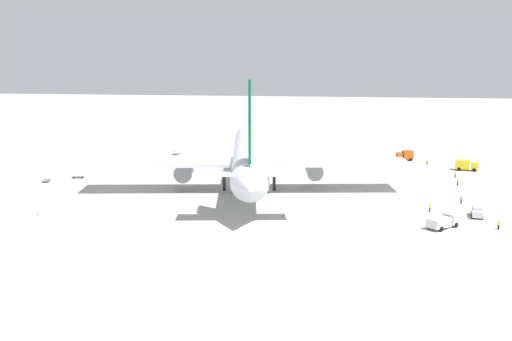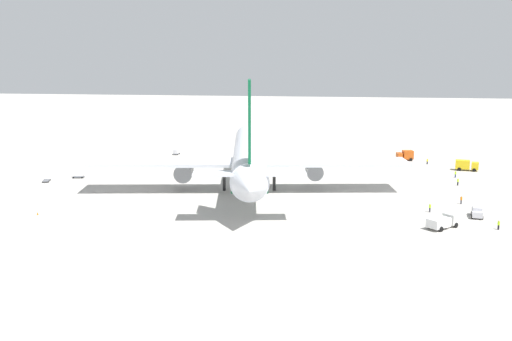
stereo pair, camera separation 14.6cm
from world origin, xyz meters
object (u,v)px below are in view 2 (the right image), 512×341
ground_worker_3 (455,174)px  baggage_cart_2 (46,181)px  ground_worker_1 (427,161)px  ground_worker_5 (499,225)px  ground_worker_0 (461,200)px  ground_worker_4 (458,182)px  service_truck_1 (405,155)px  baggage_cart_1 (78,177)px  service_truck_0 (466,165)px  traffic_cone_0 (394,166)px  service_truck_2 (443,221)px  traffic_cone_1 (38,214)px  ground_worker_2 (430,208)px  baggage_cart_0 (176,152)px  service_van (477,212)px  airliner (249,157)px

ground_worker_3 → baggage_cart_2: bearing=100.9°
ground_worker_1 → ground_worker_3: (-17.54, -4.38, 0.03)m
ground_worker_1 → ground_worker_5: 62.39m
ground_worker_0 → ground_worker_3: ground_worker_0 is taller
ground_worker_3 → ground_worker_4: 9.21m
service_truck_1 → baggage_cart_1: size_ratio=1.44×
service_truck_1 → ground_worker_1: size_ratio=2.98×
service_truck_0 → baggage_cart_1: service_truck_0 is taller
traffic_cone_0 → service_truck_2: bearing=-176.2°
ground_worker_0 → baggage_cart_1: bearing=81.3°
ground_worker_3 → traffic_cone_1: (-47.18, 84.43, -0.59)m
service_truck_1 → ground_worker_2: 57.36m
baggage_cart_1 → ground_worker_1: (31.21, -87.29, 0.57)m
ground_worker_3 → service_truck_0: bearing=-24.3°
baggage_cart_0 → traffic_cone_0: size_ratio=5.81×
ground_worker_3 → baggage_cart_1: bearing=98.5°
service_truck_0 → service_van: (-46.54, 7.04, -0.46)m
ground_worker_2 → ground_worker_3: size_ratio=1.02×
ground_worker_2 → traffic_cone_1: (-12.65, 73.55, -0.61)m
baggage_cart_0 → ground_worker_2: 88.20m
service_truck_0 → baggage_cart_1: 98.87m
service_truck_2 → ground_worker_5: (0.36, -9.31, -0.40)m
service_truck_2 → service_van: (8.29, -7.43, -0.22)m
baggage_cart_2 → ground_worker_4: ground_worker_4 is taller
traffic_cone_0 → baggage_cart_1: bearing=108.2°
service_truck_1 → service_van: size_ratio=1.06×
ground_worker_0 → ground_worker_1: size_ratio=1.03×
service_truck_1 → traffic_cone_0: service_truck_1 is taller
airliner → baggage_cart_0: 52.17m
airliner → ground_worker_0: airliner is taller
service_truck_0 → traffic_cone_1: (-56.91, 88.81, -1.21)m
ground_worker_2 → service_truck_0: bearing=-19.0°
airliner → baggage_cart_1: 44.22m
service_truck_0 → ground_worker_0: size_ratio=3.53×
service_truck_2 → baggage_cart_0: bearing=44.5°
baggage_cart_0 → ground_worker_2: bearing=-131.1°
service_van → ground_worker_0: size_ratio=2.72×
ground_worker_4 → airliner: bearing=102.3°
ground_worker_0 → ground_worker_3: bearing=-7.8°
ground_worker_1 → traffic_cone_1: 102.94m
ground_worker_3 → ground_worker_5: size_ratio=1.02×
baggage_cart_1 → ground_worker_3: bearing=-81.5°
traffic_cone_1 → baggage_cart_2: bearing=24.5°
service_truck_2 → baggage_cart_1: (31.44, 81.58, -0.98)m
ground_worker_0 → ground_worker_5: 17.83m
ground_worker_5 → ground_worker_2: bearing=44.7°
baggage_cart_1 → baggage_cart_2: (-5.17, 5.70, 0.00)m
service_truck_0 → service_van: bearing=171.4°
service_van → traffic_cone_0: bearing=13.0°
service_truck_0 → traffic_cone_0: bearing=83.4°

